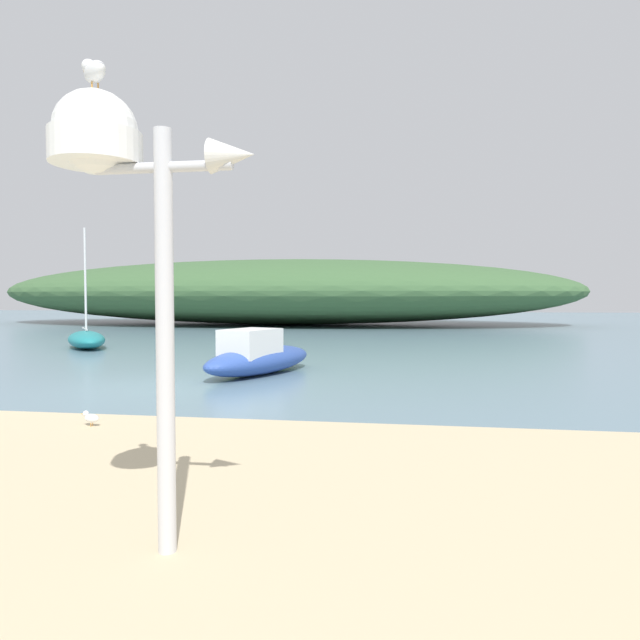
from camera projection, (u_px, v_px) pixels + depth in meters
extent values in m
plane|color=slate|center=(160.00, 388.00, 11.69)|extent=(120.00, 120.00, 0.00)
ellipsoid|color=#3D6038|center=(280.00, 292.00, 38.96)|extent=(40.48, 14.95, 4.43)
cylinder|color=silver|center=(165.00, 343.00, 3.68)|extent=(0.12, 0.12, 2.79)
cylinder|color=silver|center=(163.00, 167.00, 3.64)|extent=(0.93, 0.07, 0.07)
cylinder|color=white|center=(96.00, 148.00, 3.70)|extent=(0.60, 0.60, 0.21)
sphere|color=white|center=(96.00, 132.00, 3.70)|extent=(0.55, 0.55, 0.55)
cone|color=silver|center=(232.00, 155.00, 3.56)|extent=(0.29, 0.23, 0.23)
cylinder|color=orange|center=(92.00, 85.00, 3.67)|extent=(0.01, 0.01, 0.05)
cylinder|color=orange|center=(98.00, 87.00, 3.70)|extent=(0.01, 0.01, 0.05)
ellipsoid|color=white|center=(95.00, 72.00, 3.68)|extent=(0.26, 0.24, 0.13)
ellipsoid|color=#9EA0A8|center=(95.00, 68.00, 3.68)|extent=(0.23, 0.21, 0.05)
sphere|color=white|center=(89.00, 66.00, 3.75)|extent=(0.09, 0.09, 0.09)
cone|color=gold|center=(85.00, 70.00, 3.80)|extent=(0.06, 0.05, 0.03)
ellipsoid|color=teal|center=(86.00, 340.00, 20.63)|extent=(3.05, 3.50, 0.63)
cylinder|color=silver|center=(85.00, 282.00, 20.54)|extent=(0.08, 0.08, 3.97)
cylinder|color=silver|center=(85.00, 329.00, 21.07)|extent=(0.98, 1.28, 0.06)
ellipsoid|color=#2D4C9E|center=(260.00, 360.00, 13.76)|extent=(2.55, 4.13, 0.68)
cube|color=silver|center=(250.00, 343.00, 13.40)|extent=(1.40, 1.64, 0.68)
cylinder|color=orange|center=(91.00, 425.00, 7.33)|extent=(0.01, 0.01, 0.05)
cylinder|color=orange|center=(93.00, 424.00, 7.37)|extent=(0.01, 0.01, 0.05)
ellipsoid|color=white|center=(92.00, 418.00, 7.34)|extent=(0.21, 0.11, 0.11)
ellipsoid|color=#9EA0A8|center=(92.00, 417.00, 7.34)|extent=(0.20, 0.09, 0.04)
sphere|color=white|center=(86.00, 414.00, 7.36)|extent=(0.08, 0.08, 0.08)
cone|color=gold|center=(82.00, 414.00, 7.37)|extent=(0.05, 0.03, 0.02)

